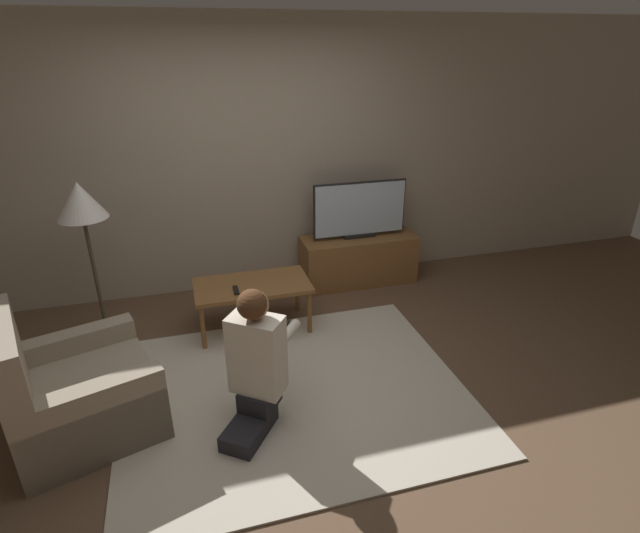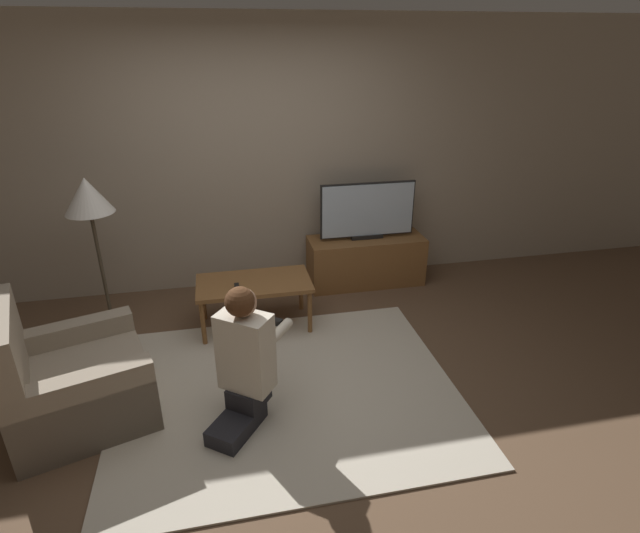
{
  "view_description": "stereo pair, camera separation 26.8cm",
  "coord_description": "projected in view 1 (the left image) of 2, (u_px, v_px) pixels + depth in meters",
  "views": [
    {
      "loc": [
        -0.63,
        -2.87,
        2.36
      ],
      "look_at": [
        0.4,
        0.71,
        0.66
      ],
      "focal_mm": 28.0,
      "sensor_mm": 36.0,
      "label": 1
    },
    {
      "loc": [
        -0.37,
        -2.94,
        2.36
      ],
      "look_at": [
        0.4,
        0.71,
        0.66
      ],
      "focal_mm": 28.0,
      "sensor_mm": 36.0,
      "label": 2
    }
  ],
  "objects": [
    {
      "name": "person_kneeling",
      "position": [
        256.0,
        360.0,
        3.17
      ],
      "size": [
        0.66,
        0.77,
        0.99
      ],
      "rotation": [
        0.0,
        0.0,
        2.5
      ],
      "color": "#232328",
      "rests_on": "rug"
    },
    {
      "name": "wall_back",
      "position": [
        246.0,
        160.0,
        4.8
      ],
      "size": [
        10.0,
        0.06,
        2.6
      ],
      "color": "tan",
      "rests_on": "ground_plane"
    },
    {
      "name": "floor_lamp",
      "position": [
        82.0,
        210.0,
        3.82
      ],
      "size": [
        0.38,
        0.38,
        1.39
      ],
      "color": "#4C4233",
      "rests_on": "ground_plane"
    },
    {
      "name": "tv_stand",
      "position": [
        358.0,
        259.0,
        5.25
      ],
      "size": [
        1.19,
        0.43,
        0.5
      ],
      "color": "brown",
      "rests_on": "ground_plane"
    },
    {
      "name": "ground_plane",
      "position": [
        295.0,
        393.0,
        3.65
      ],
      "size": [
        10.0,
        10.0,
        0.0
      ],
      "primitive_type": "plane",
      "color": "brown"
    },
    {
      "name": "remote",
      "position": [
        236.0,
        290.0,
        4.16
      ],
      "size": [
        0.04,
        0.15,
        0.02
      ],
      "color": "black",
      "rests_on": "coffee_table"
    },
    {
      "name": "tv",
      "position": [
        360.0,
        210.0,
        5.02
      ],
      "size": [
        0.97,
        0.08,
        0.58
      ],
      "color": "black",
      "rests_on": "tv_stand"
    },
    {
      "name": "rug",
      "position": [
        295.0,
        392.0,
        3.65
      ],
      "size": [
        2.45,
        2.04,
        0.02
      ],
      "color": "beige",
      "rests_on": "ground_plane"
    },
    {
      "name": "armchair",
      "position": [
        76.0,
        395.0,
        3.19
      ],
      "size": [
        1.06,
        1.05,
        0.91
      ],
      "rotation": [
        0.0,
        0.0,
        1.87
      ],
      "color": "gray",
      "rests_on": "ground_plane"
    },
    {
      "name": "coffee_table",
      "position": [
        252.0,
        288.0,
        4.31
      ],
      "size": [
        0.99,
        0.53,
        0.45
      ],
      "color": "brown",
      "rests_on": "ground_plane"
    }
  ]
}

